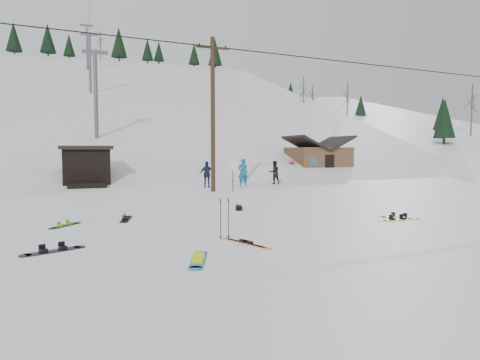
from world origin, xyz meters
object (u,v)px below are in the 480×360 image
object	(u,v)px
utility_pole	(213,112)
hero_skis	(246,243)
cabin	(318,161)
hero_snowboard	(199,260)

from	to	relation	value
utility_pole	hero_skis	xyz separation A→B (m)	(-3.28, -13.96, -4.65)
utility_pole	cabin	xyz separation A→B (m)	(13.00, 10.00, -3.20)
hero_snowboard	utility_pole	bearing A→B (deg)	2.26
cabin	hero_snowboard	bearing A→B (deg)	-125.37
hero_snowboard	hero_skis	size ratio (longest dim) A/B	0.90
utility_pole	hero_snowboard	bearing A→B (deg)	-107.84
cabin	hero_skis	distance (m)	29.00
hero_snowboard	hero_skis	world-z (taller)	hero_snowboard
utility_pole	hero_skis	distance (m)	15.07
cabin	hero_snowboard	size ratio (longest dim) A/B	3.53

